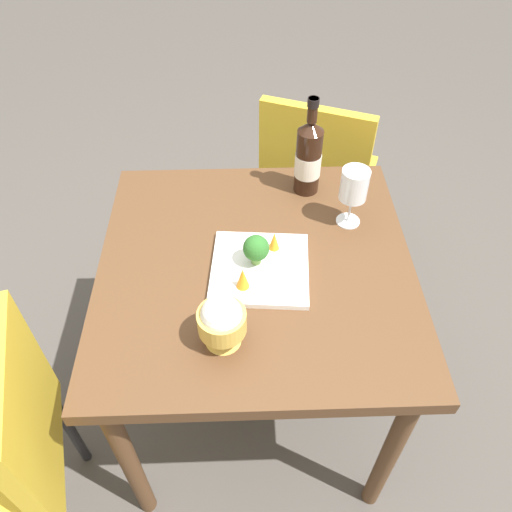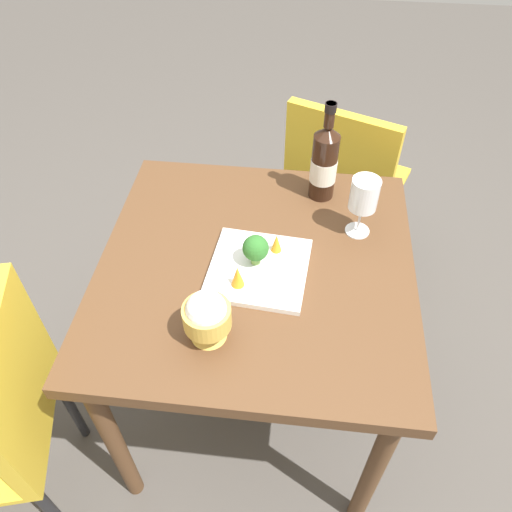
{
  "view_description": "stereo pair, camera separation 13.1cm",
  "coord_description": "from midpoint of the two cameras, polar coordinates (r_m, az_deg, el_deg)",
  "views": [
    {
      "loc": [
        0.9,
        -0.03,
        1.72
      ],
      "look_at": [
        0.0,
        0.0,
        0.77
      ],
      "focal_mm": 35.47,
      "sensor_mm": 36.0,
      "label": 1
    },
    {
      "loc": [
        0.89,
        0.1,
        1.72
      ],
      "look_at": [
        0.0,
        0.0,
        0.77
      ],
      "focal_mm": 35.47,
      "sensor_mm": 36.0,
      "label": 2
    }
  ],
  "objects": [
    {
      "name": "ground_plane",
      "position": [
        1.94,
        2.0,
        -15.91
      ],
      "size": [
        8.0,
        8.0,
        0.0
      ],
      "primitive_type": "plane",
      "color": "#4C4742"
    },
    {
      "name": "dining_table",
      "position": [
        1.4,
        2.67,
        -3.65
      ],
      "size": [
        0.83,
        0.83,
        0.74
      ],
      "color": "brown",
      "rests_on": "ground_plane"
    },
    {
      "name": "chair_near_window",
      "position": [
        1.98,
        11.55,
        8.36
      ],
      "size": [
        0.52,
        0.52,
        0.85
      ],
      "rotation": [
        0.0,
        0.0,
        1.19
      ],
      "color": "gold",
      "rests_on": "ground_plane"
    },
    {
      "name": "chair_by_wall",
      "position": [
        1.45,
        -24.38,
        -15.73
      ],
      "size": [
        0.49,
        0.49,
        0.85
      ],
      "rotation": [
        0.0,
        0.0,
        3.41
      ],
      "color": "gold",
      "rests_on": "ground_plane"
    },
    {
      "name": "wine_bottle",
      "position": [
        1.49,
        10.26,
        10.25
      ],
      "size": [
        0.08,
        0.08,
        0.3
      ],
      "color": "black",
      "rests_on": "dining_table"
    },
    {
      "name": "wine_glass",
      "position": [
        1.38,
        14.8,
        6.46
      ],
      "size": [
        0.08,
        0.08,
        0.18
      ],
      "color": "white",
      "rests_on": "dining_table"
    },
    {
      "name": "rice_bowl",
      "position": [
        1.13,
        -2.25,
        -7.01
      ],
      "size": [
        0.11,
        0.11,
        0.14
      ],
      "color": "gold",
      "rests_on": "dining_table"
    },
    {
      "name": "serving_plate",
      "position": [
        1.31,
        3.15,
        -1.6
      ],
      "size": [
        0.27,
        0.27,
        0.02
      ],
      "rotation": [
        0.0,
        0.0,
        -0.08
      ],
      "color": "white",
      "rests_on": "dining_table"
    },
    {
      "name": "broccoli_floret",
      "position": [
        1.28,
        3.11,
        0.66
      ],
      "size": [
        0.07,
        0.07,
        0.09
      ],
      "color": "#729E4C",
      "rests_on": "serving_plate"
    },
    {
      "name": "carrot_garnish_left",
      "position": [
        1.33,
        5.14,
        1.37
      ],
      "size": [
        0.03,
        0.03,
        0.06
      ],
      "color": "orange",
      "rests_on": "serving_plate"
    },
    {
      "name": "carrot_garnish_right",
      "position": [
        1.24,
        0.92,
        -2.45
      ],
      "size": [
        0.03,
        0.03,
        0.06
      ],
      "color": "orange",
      "rests_on": "serving_plate"
    }
  ]
}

